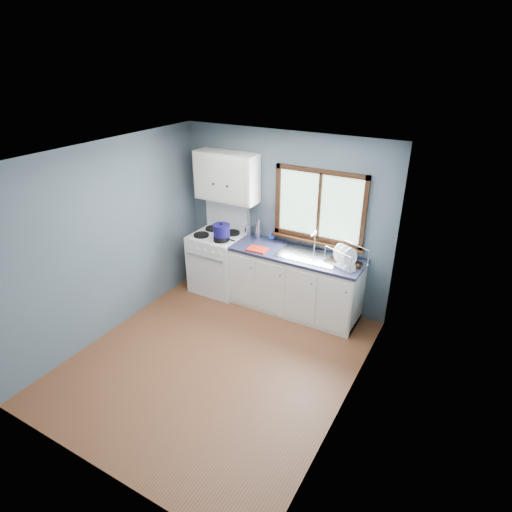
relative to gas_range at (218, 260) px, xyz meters
The scene contains 19 objects.
floor 1.82m from the gas_range, 57.18° to the right, with size 3.20×3.60×0.02m, color brown.
ceiling 2.67m from the gas_range, 57.18° to the right, with size 3.20×3.60×0.02m, color white.
wall_back 1.26m from the gas_range, 19.54° to the left, with size 3.20×0.02×2.50m, color #4F5D65.
wall_front 3.50m from the gas_range, 73.86° to the right, with size 3.20×0.02×2.50m, color #4F5D65.
wall_left 1.78m from the gas_range, 114.14° to the right, with size 0.02×3.60×2.50m, color #4F5D65.
wall_right 3.05m from the gas_range, 29.91° to the right, with size 0.02×3.60×2.50m, color #4F5D65.
gas_range is the anchor object (origin of this frame).
base_cabinets 1.31m from the gas_range, ahead, with size 1.85×0.60×0.88m.
countertop 1.37m from the gas_range, ahead, with size 1.89×0.64×0.04m, color #1A1D32.
sink 1.53m from the gas_range, ahead, with size 0.84×0.46×0.44m.
window 1.81m from the gas_range, 11.37° to the left, with size 1.36×0.10×1.03m.
upper_cabinets 1.32m from the gas_range, 56.70° to the left, with size 0.95×0.35×0.70m.
skillet 0.55m from the gas_range, 40.53° to the right, with size 0.36×0.25×0.05m.
stockpot 0.62m from the gas_range, 38.76° to the right, with size 0.27×0.27×0.25m.
utensil_crock 0.69m from the gas_range, 29.37° to the left, with size 0.16×0.16×0.39m.
thermos 0.86m from the gas_range, 17.77° to the left, with size 0.07×0.07×0.32m, color silver.
soap_bottle 1.00m from the gas_range, 17.12° to the left, with size 0.10×0.10×0.25m, color blue.
dish_towel 0.91m from the gas_range, 11.35° to the right, with size 0.28×0.20×0.02m, color red.
dish_rack 2.05m from the gas_range, ahead, with size 0.57×0.51×0.24m.
Camera 1 is at (2.50, -3.41, 3.44)m, focal length 30.00 mm.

